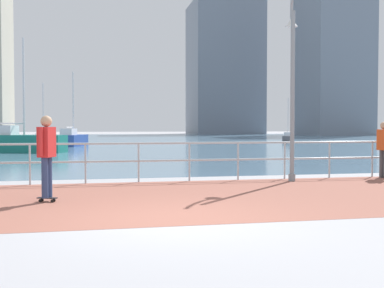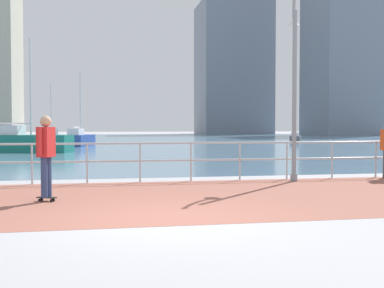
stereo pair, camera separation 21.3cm
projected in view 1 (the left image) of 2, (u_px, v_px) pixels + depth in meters
ground at (106, 142)px, 46.77m from camera, size 220.00×220.00×0.00m
brick_paving at (152, 198)px, 9.98m from camera, size 28.00×5.85×0.01m
harbor_water at (103, 140)px, 56.87m from camera, size 180.00×88.00×0.00m
waterfront_railing at (139, 155)px, 12.82m from camera, size 25.25×0.06×1.08m
lamppost at (292, 76)px, 13.16m from camera, size 0.45×0.79×5.25m
skateboarder at (47, 150)px, 9.41m from camera, size 0.41×0.54×1.72m
bystander at (384, 145)px, 13.92m from camera, size 0.30×0.56×1.65m
sailboat_yellow at (44, 137)px, 44.71m from camera, size 1.99×4.19×5.65m
sailboat_gray at (73, 139)px, 37.44m from camera, size 2.27×4.35×5.84m
sailboat_ivory at (21, 142)px, 28.04m from camera, size 5.01×2.97×6.73m
sailboat_teal at (288, 138)px, 45.73m from camera, size 2.16×3.15×4.28m
tower_brick at (224, 69)px, 105.97m from camera, size 15.01×13.51×30.82m
tower_concrete at (332, 52)px, 90.03m from camera, size 11.21×12.71×33.10m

